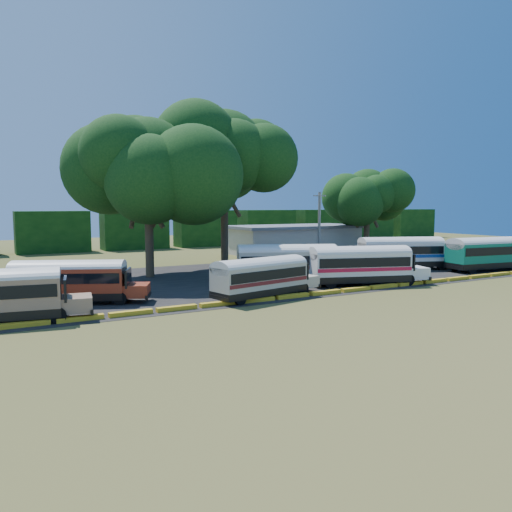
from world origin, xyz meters
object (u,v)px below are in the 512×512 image
bus_red (72,279)px  tree_west (148,166)px  bus_white_red (362,263)px  bus_teal (489,252)px  bus_cream_west (262,275)px

bus_red → tree_west: 15.88m
bus_red → tree_west: (8.63, 10.05, 8.75)m
bus_white_red → tree_west: bearing=153.6°
bus_white_red → tree_west: 21.60m
bus_teal → tree_west: tree_west is taller
bus_white_red → bus_teal: size_ratio=0.96×
bus_red → bus_teal: bearing=20.1°
bus_cream_west → bus_teal: bearing=-7.8°
bus_cream_west → tree_west: tree_west is taller
bus_teal → bus_white_red: bearing=-170.2°
bus_red → bus_white_red: size_ratio=0.89×
bus_cream_west → bus_white_red: bearing=-5.8°
bus_red → bus_teal: size_ratio=0.85×
tree_west → bus_cream_west: bearing=-75.5°
bus_red → tree_west: size_ratio=0.63×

